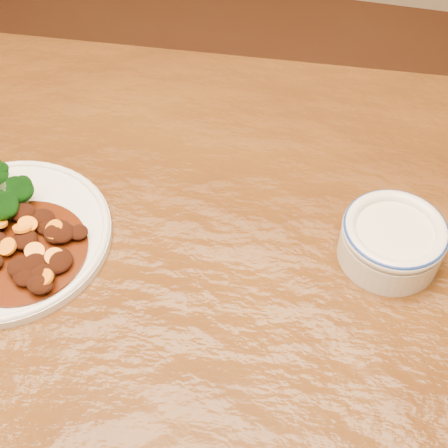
# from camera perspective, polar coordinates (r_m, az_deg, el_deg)

# --- Properties ---
(dining_table) EXTENTS (1.57, 1.01, 0.75)m
(dining_table) POSITION_cam_1_polar(r_m,az_deg,el_deg) (0.80, -6.96, -8.16)
(dining_table) COLOR #502D0E
(dining_table) RESTS_ON ground
(dinner_plate) EXTENTS (0.25, 0.25, 0.02)m
(dinner_plate) POSITION_cam_1_polar(r_m,az_deg,el_deg) (0.80, -19.30, -1.04)
(dinner_plate) COLOR silver
(dinner_plate) RESTS_ON dining_table
(mince_stew) EXTENTS (0.16, 0.16, 0.03)m
(mince_stew) POSITION_cam_1_polar(r_m,az_deg,el_deg) (0.76, -17.89, -1.98)
(mince_stew) COLOR #431A07
(mince_stew) RESTS_ON dinner_plate
(dip_bowl) EXTENTS (0.12, 0.12, 0.05)m
(dip_bowl) POSITION_cam_1_polar(r_m,az_deg,el_deg) (0.75, 15.13, -1.36)
(dip_bowl) COLOR beige
(dip_bowl) RESTS_ON dining_table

